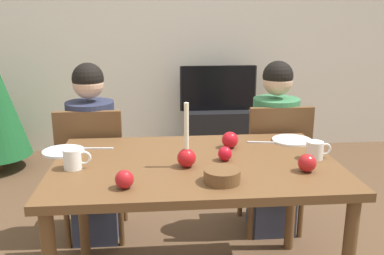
# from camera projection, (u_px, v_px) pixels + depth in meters

# --- Properties ---
(back_wall) EXTENTS (6.40, 0.10, 2.60)m
(back_wall) POSITION_uv_depth(u_px,v_px,m) (172.00, 29.00, 4.44)
(back_wall) COLOR silver
(back_wall) RESTS_ON ground
(dining_table) EXTENTS (1.40, 0.90, 0.75)m
(dining_table) POSITION_uv_depth(u_px,v_px,m) (196.00, 177.00, 2.11)
(dining_table) COLOR brown
(dining_table) RESTS_ON ground
(chair_left) EXTENTS (0.40, 0.40, 0.90)m
(chair_left) POSITION_uv_depth(u_px,v_px,m) (93.00, 167.00, 2.69)
(chair_left) COLOR brown
(chair_left) RESTS_ON ground
(chair_right) EXTENTS (0.40, 0.40, 0.90)m
(chair_right) POSITION_uv_depth(u_px,v_px,m) (275.00, 161.00, 2.79)
(chair_right) COLOR brown
(chair_right) RESTS_ON ground
(person_left_child) EXTENTS (0.30, 0.30, 1.17)m
(person_left_child) POSITION_uv_depth(u_px,v_px,m) (93.00, 157.00, 2.70)
(person_left_child) COLOR #33384C
(person_left_child) RESTS_ON ground
(person_right_child) EXTENTS (0.30, 0.30, 1.17)m
(person_right_child) POSITION_uv_depth(u_px,v_px,m) (274.00, 152.00, 2.80)
(person_right_child) COLOR #33384C
(person_right_child) RESTS_ON ground
(tv_stand) EXTENTS (0.64, 0.40, 0.48)m
(tv_stand) POSITION_uv_depth(u_px,v_px,m) (217.00, 132.00, 4.48)
(tv_stand) COLOR black
(tv_stand) RESTS_ON ground
(tv) EXTENTS (0.79, 0.05, 0.46)m
(tv) POSITION_uv_depth(u_px,v_px,m) (218.00, 88.00, 4.35)
(tv) COLOR black
(tv) RESTS_ON tv_stand
(candle_centerpiece) EXTENTS (0.09, 0.09, 0.31)m
(candle_centerpiece) POSITION_uv_depth(u_px,v_px,m) (187.00, 154.00, 2.00)
(candle_centerpiece) COLOR red
(candle_centerpiece) RESTS_ON dining_table
(plate_left) EXTENTS (0.22, 0.22, 0.01)m
(plate_left) POSITION_uv_depth(u_px,v_px,m) (63.00, 151.00, 2.22)
(plate_left) COLOR silver
(plate_left) RESTS_ON dining_table
(plate_right) EXTENTS (0.23, 0.23, 0.01)m
(plate_right) POSITION_uv_depth(u_px,v_px,m) (292.00, 140.00, 2.42)
(plate_right) COLOR white
(plate_right) RESTS_ON dining_table
(mug_left) EXTENTS (0.13, 0.08, 0.10)m
(mug_left) POSITION_uv_depth(u_px,v_px,m) (73.00, 159.00, 1.98)
(mug_left) COLOR white
(mug_left) RESTS_ON dining_table
(mug_right) EXTENTS (0.13, 0.09, 0.09)m
(mug_right) POSITION_uv_depth(u_px,v_px,m) (315.00, 150.00, 2.12)
(mug_right) COLOR silver
(mug_right) RESTS_ON dining_table
(fork_left) EXTENTS (0.18, 0.03, 0.01)m
(fork_left) POSITION_uv_depth(u_px,v_px,m) (97.00, 148.00, 2.28)
(fork_left) COLOR silver
(fork_left) RESTS_ON dining_table
(fork_right) EXTENTS (0.18, 0.04, 0.01)m
(fork_right) POSITION_uv_depth(u_px,v_px,m) (263.00, 142.00, 2.38)
(fork_right) COLOR silver
(fork_right) RESTS_ON dining_table
(bowl_walnuts) EXTENTS (0.16, 0.16, 0.06)m
(bowl_walnuts) POSITION_uv_depth(u_px,v_px,m) (222.00, 176.00, 1.83)
(bowl_walnuts) COLOR brown
(bowl_walnuts) RESTS_ON dining_table
(apple_near_candle) EXTENTS (0.09, 0.09, 0.09)m
(apple_near_candle) POSITION_uv_depth(u_px,v_px,m) (230.00, 140.00, 2.29)
(apple_near_candle) COLOR red
(apple_near_candle) RESTS_ON dining_table
(apple_by_left_plate) EXTENTS (0.08, 0.08, 0.08)m
(apple_by_left_plate) POSITION_uv_depth(u_px,v_px,m) (124.00, 179.00, 1.76)
(apple_by_left_plate) COLOR #AB171C
(apple_by_left_plate) RESTS_ON dining_table
(apple_by_right_mug) EXTENTS (0.07, 0.07, 0.07)m
(apple_by_right_mug) POSITION_uv_depth(u_px,v_px,m) (225.00, 153.00, 2.10)
(apple_by_right_mug) COLOR red
(apple_by_right_mug) RESTS_ON dining_table
(apple_far_edge) EXTENTS (0.09, 0.09, 0.09)m
(apple_far_edge) POSITION_uv_depth(u_px,v_px,m) (307.00, 163.00, 1.95)
(apple_far_edge) COLOR #AB181B
(apple_far_edge) RESTS_ON dining_table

